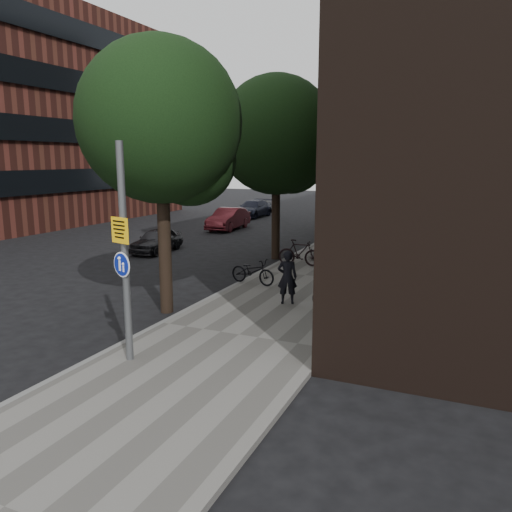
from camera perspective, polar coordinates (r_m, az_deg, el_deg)
The scene contains 15 objects.
ground at distance 9.78m, azimuth -12.10°, elevation -15.34°, with size 120.00×120.00×0.00m, color black.
sidewalk at distance 18.27m, azimuth 7.13°, elevation -2.51°, with size 4.50×60.00×0.12m, color slate.
curb_edge at distance 19.00m, azimuth 0.61°, elevation -1.88°, with size 0.15×60.00×0.13m, color slate.
street_tree_near at distance 14.06m, azimuth -10.27°, elevation 14.12°, with size 4.40×4.40×7.50m.
street_tree_mid at distance 21.65m, azimuth 2.66°, elevation 13.14°, with size 5.00×5.00×7.80m.
street_tree_far at distance 30.22m, azimuth 8.95°, elevation 12.41°, with size 5.00×5.00×7.80m.
signpost at distance 10.53m, azimuth -14.77°, elevation 0.31°, with size 0.51×0.18×4.54m.
pedestrian at distance 14.61m, azimuth 3.60°, elevation -2.42°, with size 0.58×0.38×1.59m, color black.
parked_bike_facade_near at distance 13.95m, azimuth 9.34°, elevation -4.74°, with size 0.57×1.64×0.86m, color black.
parked_bike_facade_far at distance 19.28m, azimuth 13.52°, elevation -0.35°, with size 0.46×1.62×0.97m, color black.
parked_bike_curb_near at distance 16.94m, azimuth -0.38°, elevation -1.73°, with size 0.59×1.70×0.89m, color black.
parked_bike_curb_far at distance 19.92m, azimuth 5.02°, elevation 0.38°, with size 0.49×1.74×1.05m, color black.
parked_car_near at distance 23.90m, azimuth -11.27°, elevation 1.78°, with size 1.32×3.28×1.12m, color #232325.
parked_car_mid at distance 31.09m, azimuth -3.19°, elevation 4.27°, with size 1.40×4.03×1.33m, color maroon.
parked_car_far at distance 37.77m, azimuth -0.35°, elevation 5.43°, with size 1.77×4.35×1.26m, color black.
Camera 1 is at (5.25, -7.05, 4.30)m, focal length 35.00 mm.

